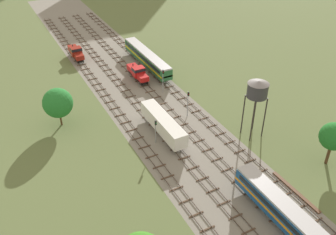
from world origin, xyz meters
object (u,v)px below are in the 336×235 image
water_tower (258,90)px  signal_post_nearest (188,101)px  freight_boxcar_left_near (163,124)px  shunter_loco_far_left_far (76,52)px  passenger_coach_centre_midfar (147,58)px  signal_post_near (163,78)px  passenger_coach_centre_left_nearest (293,221)px  shunter_loco_centre_left_mid (138,72)px  signal_post_mid (156,129)px

water_tower → signal_post_nearest: (-7.51, 11.16, -6.01)m
freight_boxcar_left_near → shunter_loco_far_left_far: bearing=96.7°
passenger_coach_centre_midfar → shunter_loco_far_left_far: 19.68m
freight_boxcar_left_near → signal_post_near: signal_post_near is taller
passenger_coach_centre_left_nearest → passenger_coach_centre_midfar: size_ratio=1.00×
passenger_coach_centre_midfar → shunter_loco_centre_left_mid: bearing=-132.9°
shunter_loco_centre_left_mid → signal_post_nearest: bearing=-82.9°
shunter_loco_centre_left_mid → shunter_loco_far_left_far: (-9.69, 18.48, 0.00)m
passenger_coach_centre_left_nearest → freight_boxcar_left_near: 29.43m
passenger_coach_centre_midfar → freight_boxcar_left_near: bearing=-109.1°
passenger_coach_centre_left_nearest → signal_post_nearest: bearing=85.7°
signal_post_near → signal_post_mid: 18.79m
passenger_coach_centre_midfar → water_tower: 36.77m
passenger_coach_centre_left_nearest → signal_post_nearest: (2.42, 32.41, 0.99)m
water_tower → signal_post_near: (-7.51, 22.11, -6.01)m
passenger_coach_centre_left_nearest → signal_post_nearest: size_ratio=3.85×
passenger_coach_centre_left_nearest → signal_post_mid: size_ratio=4.42×
shunter_loco_centre_left_mid → water_tower: size_ratio=0.74×
shunter_loco_centre_left_mid → signal_post_near: 8.89m
passenger_coach_centre_left_nearest → shunter_loco_centre_left_mid: passenger_coach_centre_left_nearest is taller
passenger_coach_centre_midfar → signal_post_mid: signal_post_mid is taller
signal_post_nearest → signal_post_near: bearing=90.0°
shunter_loco_centre_left_mid → water_tower: water_tower is taller
shunter_loco_centre_left_mid → signal_post_near: signal_post_near is taller
passenger_coach_centre_midfar → water_tower: bearing=-81.9°
shunter_loco_centre_left_mid → signal_post_mid: (-7.27, -24.50, 1.18)m
shunter_loco_centre_left_mid → shunter_loco_far_left_far: bearing=117.7°
signal_post_mid → signal_post_nearest: bearing=28.0°
freight_boxcar_left_near → signal_post_near: 16.10m
passenger_coach_centre_left_nearest → signal_post_nearest: 32.52m
signal_post_near → signal_post_mid: size_ratio=1.15×
passenger_coach_centre_midfar → signal_post_nearest: 24.71m
passenger_coach_centre_left_nearest → water_tower: 24.48m
freight_boxcar_left_near → shunter_loco_centre_left_mid: (4.84, 22.73, -0.44)m
water_tower → signal_post_mid: 19.32m
shunter_loco_centre_left_mid → signal_post_mid: size_ratio=1.70×
signal_post_nearest → signal_post_near: same height
passenger_coach_centre_midfar → signal_post_nearest: signal_post_nearest is taller
shunter_loco_far_left_far → water_tower: water_tower is taller
freight_boxcar_left_near → water_tower: bearing=-27.8°
passenger_coach_centre_midfar → shunter_loco_far_left_far: bearing=137.7°
shunter_loco_centre_left_mid → freight_boxcar_left_near: bearing=-102.0°
shunter_loco_centre_left_mid → water_tower: bearing=-72.0°
freight_boxcar_left_near → passenger_coach_centre_midfar: bearing=70.9°
freight_boxcar_left_near → shunter_loco_far_left_far: freight_boxcar_left_near is taller
signal_post_near → signal_post_mid: (-9.69, -16.09, -0.42)m
signal_post_nearest → signal_post_near: 10.94m
shunter_loco_far_left_far → signal_post_nearest: (12.12, -37.83, 1.60)m
passenger_coach_centre_left_nearest → signal_post_near: signal_post_near is taller
water_tower → freight_boxcar_left_near: bearing=152.2°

